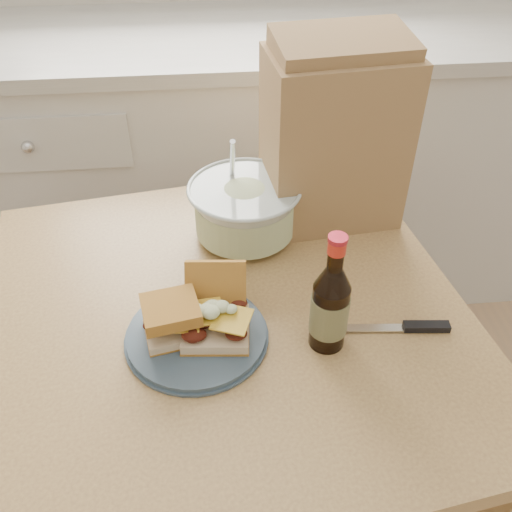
{
  "coord_description": "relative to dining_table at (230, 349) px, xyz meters",
  "views": [
    {
      "loc": [
        -0.01,
        -0.05,
        1.52
      ],
      "look_at": [
        0.07,
        0.78,
        0.83
      ],
      "focal_mm": 40.0,
      "sensor_mm": 36.0,
      "label": 1
    }
  ],
  "objects": [
    {
      "name": "sandwich_right",
      "position": [
        -0.02,
        -0.05,
        0.16
      ],
      "size": [
        0.13,
        0.17,
        0.1
      ],
      "rotation": [
        0.0,
        0.0,
        -0.09
      ],
      "color": "beige",
      "rests_on": "plate"
    },
    {
      "name": "cabinet_run",
      "position": [
        -0.01,
        0.98,
        -0.16
      ],
      "size": [
        2.5,
        0.64,
        0.94
      ],
      "color": "silver",
      "rests_on": "ground"
    },
    {
      "name": "sandwich_left",
      "position": [
        -0.1,
        -0.06,
        0.16
      ],
      "size": [
        0.11,
        0.1,
        0.07
      ],
      "rotation": [
        0.0,
        0.0,
        0.19
      ],
      "color": "beige",
      "rests_on": "plate"
    },
    {
      "name": "dining_table",
      "position": [
        0.0,
        0.0,
        0.0
      ],
      "size": [
        1.02,
        1.02,
        0.75
      ],
      "rotation": [
        0.0,
        0.0,
        0.15
      ],
      "color": "tan",
      "rests_on": "ground"
    },
    {
      "name": "knife",
      "position": [
        0.33,
        -0.08,
        0.12
      ],
      "size": [
        0.21,
        0.04,
        0.01
      ],
      "rotation": [
        0.0,
        0.0,
        -0.09
      ],
      "color": "silver",
      "rests_on": "dining_table"
    },
    {
      "name": "paper_bag",
      "position": [
        0.25,
        0.3,
        0.3
      ],
      "size": [
        0.3,
        0.22,
        0.37
      ],
      "primitive_type": "cube",
      "rotation": [
        0.0,
        0.0,
        0.11
      ],
      "color": "#A1784D",
      "rests_on": "dining_table"
    },
    {
      "name": "plate",
      "position": [
        -0.06,
        -0.06,
        0.12
      ],
      "size": [
        0.25,
        0.25,
        0.02
      ],
      "primitive_type": "cylinder",
      "color": "#3D5063",
      "rests_on": "dining_table"
    },
    {
      "name": "beer_bottle",
      "position": [
        0.17,
        -0.09,
        0.2
      ],
      "size": [
        0.07,
        0.07,
        0.24
      ],
      "rotation": [
        0.0,
        0.0,
        -0.35
      ],
      "color": "black",
      "rests_on": "dining_table"
    },
    {
      "name": "coleslaw_bowl",
      "position": [
        0.05,
        0.23,
        0.17
      ],
      "size": [
        0.24,
        0.24,
        0.24
      ],
      "color": "silver",
      "rests_on": "dining_table"
    }
  ]
}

